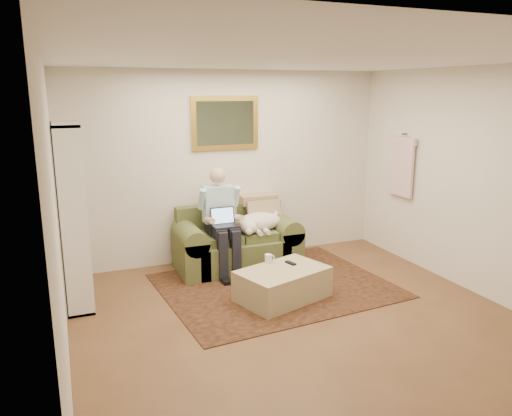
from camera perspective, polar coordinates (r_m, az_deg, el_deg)
room_shell at (r=4.96m, az=4.96°, el=1.30°), size 4.51×5.00×2.61m
rug at (r=6.16m, az=2.19°, el=-8.85°), size 2.82×2.33×0.01m
sofa at (r=6.72m, az=-2.23°, el=-4.45°), size 1.62×0.82×0.97m
seated_man at (r=6.40m, az=-3.86°, el=-1.64°), size 0.53×0.76×1.36m
laptop at (r=6.33m, az=-3.69°, el=-1.48°), size 0.31×0.25×0.23m
sleeping_dog at (r=6.65m, az=0.35°, el=-1.58°), size 0.67×0.42×0.25m
ottoman at (r=5.74m, az=3.06°, el=-8.69°), size 1.14×0.91×0.36m
coffee_mug at (r=5.86m, az=1.42°, el=-5.79°), size 0.08×0.08×0.10m
tv_remote at (r=5.84m, az=3.96°, el=-6.29°), size 0.09×0.16×0.02m
bookshelf at (r=5.74m, az=-20.24°, el=-0.92°), size 0.28×0.80×2.00m
wall_mirror at (r=6.81m, az=-3.55°, el=9.68°), size 0.94×0.04×0.72m
hanging_shirt at (r=7.16m, az=16.27°, el=4.93°), size 0.06×0.52×0.90m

